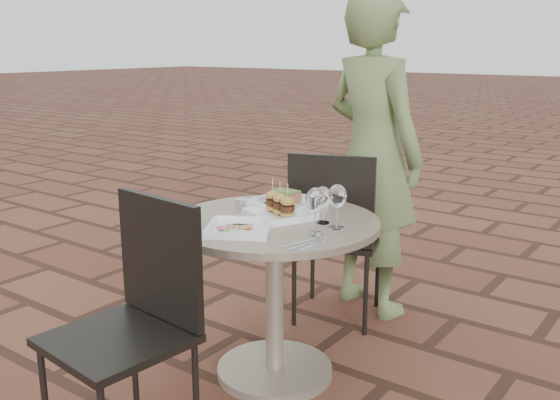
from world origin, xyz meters
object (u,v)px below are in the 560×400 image
Objects in this scene: chair_near at (138,305)px; chair_far at (335,224)px; plate_sliders at (280,209)px; diner at (373,155)px; plate_tuna at (239,228)px; plate_salmon at (286,202)px; cafe_table at (274,274)px.

chair_far is at bearing 94.64° from chair_near.
chair_near is 2.82× the size of plate_sliders.
diner is 5.31× the size of plate_sliders.
plate_tuna is at bearing 84.49° from chair_near.
chair_near is at bearing 103.14° from diner.
chair_near is 3.08× the size of plate_salmon.
diner is 0.74m from plate_salmon.
plate_sliders is (0.09, -0.16, 0.01)m from plate_salmon.
chair_far is at bearing 88.23° from plate_salmon.
plate_tuna reaches higher than cafe_table.
plate_salmon is at bearing 100.50° from plate_tuna.
cafe_table is 2.73× the size of plate_sliders.
chair_far and chair_near have the same top height.
plate_tuna is (-0.01, -0.22, 0.26)m from cafe_table.
chair_near is at bearing 70.35° from chair_far.
plate_salmon is at bearing 69.72° from chair_far.
plate_salmon is at bearing 101.16° from diner.
plate_sliders is (0.10, 0.72, 0.22)m from chair_near.
plate_salmon is (0.01, 0.88, 0.20)m from chair_near.
plate_tuna is at bearing -92.12° from cafe_table.
chair_near reaches higher than cafe_table.
diner is 5.79× the size of plate_salmon.
chair_far is 0.45m from diner.
cafe_table is 0.97× the size of chair_near.
chair_far is 3.08× the size of plate_salmon.
chair_far is 0.87m from plate_tuna.
plate_sliders is (0.07, -0.58, 0.22)m from chair_far.
chair_near is at bearing -98.35° from cafe_table.
plate_salmon reaches higher than plate_tuna.
diner is (0.07, 1.61, 0.32)m from chair_near.
diner is at bearing 85.52° from plate_salmon.
plate_sliders is at bearing -61.80° from plate_salmon.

